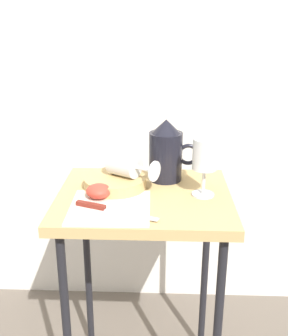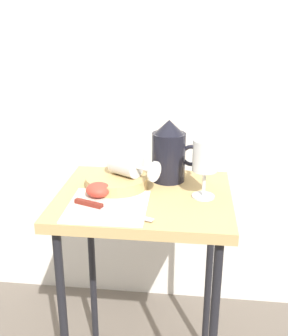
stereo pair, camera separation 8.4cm
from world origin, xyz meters
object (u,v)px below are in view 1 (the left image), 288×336
Objects in this scene: basket_tray at (115,183)px; wine_glass_tipped_near at (126,165)px; wine_glass_upright at (205,158)px; apple_half_left at (99,191)px; knife at (104,208)px; pitcher at (166,155)px; table at (144,221)px.

wine_glass_tipped_near is at bearing 16.69° from basket_tray.
wine_glass_upright is 0.31m from apple_half_left.
apple_half_left reaches higher than knife.
wine_glass_tipped_near reaches higher than apple_half_left.
pitcher is 2.71× the size of apple_half_left.
pitcher reaches higher than basket_tray.
apple_half_left is (-0.19, -0.16, -0.05)m from pitcher.
table is 4.38× the size of wine_glass_tipped_near.
pitcher is (0.06, 0.12, 0.16)m from table.
knife is (-0.27, -0.11, -0.10)m from wine_glass_upright.
knife is at bearing -131.10° from table.
apple_half_left is at bearing -163.37° from table.
basket_tray is at bearing 154.23° from table.
apple_half_left is at bearing -115.36° from basket_tray.
apple_half_left is at bearing -140.04° from pitcher.
pitcher is at bearing 27.44° from basket_tray.
pitcher is 1.14× the size of wine_glass_upright.
wine_glass_tipped_near is at bearing 137.70° from table.
wine_glass_tipped_near is (-0.12, -0.07, -0.01)m from pitcher.
knife is (-0.16, -0.23, -0.07)m from pitcher.
basket_tray is 2.60× the size of apple_half_left.
wine_glass_tipped_near is at bearing 52.33° from apple_half_left.
wine_glass_upright is (0.17, -0.00, 0.20)m from table.
basket_tray is 1.10× the size of wine_glass_upright.
wine_glass_upright is 1.03× the size of wine_glass_tipped_near.
table is at bearing -117.68° from pitcher.
basket_tray is (-0.09, 0.04, 0.10)m from table.
wine_glass_upright reaches higher than basket_tray.
pitcher reaches higher than wine_glass_tipped_near.
pitcher reaches higher than table.
basket_tray is 0.96× the size of pitcher.
wine_glass_tipped_near is 0.12m from apple_half_left.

